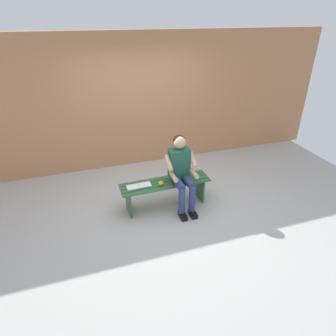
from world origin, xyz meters
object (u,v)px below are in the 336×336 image
object	(u,v)px
apple	(161,183)
book_open	(139,186)
person_seated	(182,170)
bench_near	(165,188)

from	to	relation	value
apple	book_open	world-z (taller)	apple
person_seated	book_open	xyz separation A→B (m)	(0.71, -0.10, -0.23)
apple	book_open	size ratio (longest dim) A/B	0.20
bench_near	apple	bearing A→B (deg)	37.49
bench_near	apple	world-z (taller)	apple
bench_near	person_seated	world-z (taller)	person_seated
person_seated	apple	bearing A→B (deg)	-4.18
person_seated	apple	size ratio (longest dim) A/B	15.35
bench_near	apple	xyz separation A→B (m)	(0.10, 0.08, 0.16)
apple	bench_near	bearing A→B (deg)	-142.51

